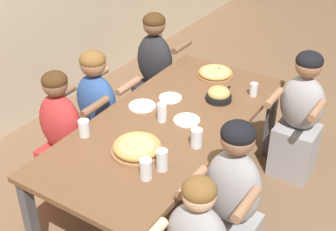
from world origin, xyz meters
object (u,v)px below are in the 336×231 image
Objects in this scene: drinking_glass_b at (146,170)px; diner_near_midleft at (231,209)px; empty_plate_c at (170,98)px; pizza_board_main at (215,73)px; pizza_board_second at (137,148)px; diner_far_right at (155,76)px; diner_far_center at (98,118)px; drinking_glass_e at (162,161)px; drinking_glass_a at (254,90)px; drinking_glass_c at (162,113)px; skillet_bowl at (219,95)px; empty_plate_a at (187,120)px; drinking_glass_f at (196,139)px; diner_far_midleft at (64,143)px; empty_plate_b at (142,106)px; drinking_glass_d at (84,129)px; diner_near_right at (299,120)px.

drinking_glass_b is 0.59m from diner_near_midleft.
pizza_board_main is at bearing -12.17° from empty_plate_c.
pizza_board_second is 1.52m from diner_far_right.
drinking_glass_b is at bearing -34.45° from diner_far_center.
diner_far_right reaches higher than drinking_glass_e.
pizza_board_main is 1.69× the size of empty_plate_c.
drinking_glass_e is (-1.18, 0.09, 0.01)m from drinking_glass_a.
drinking_glass_c is (0.41, 0.07, 0.03)m from pizza_board_second.
diner_far_center reaches higher than drinking_glass_e.
empty_plate_a is at bearing 172.10° from skillet_bowl.
empty_plate_c is 1.37× the size of drinking_glass_f.
pizza_board_main is 0.27× the size of diner_far_midleft.
empty_plate_c is at bearing 126.97° from drinking_glass_a.
skillet_bowl reaches higher than empty_plate_c.
empty_plate_a is at bearing -167.90° from pizza_board_main.
pizza_board_main is at bearing -16.87° from empty_plate_b.
empty_plate_b is 1.92× the size of drinking_glass_a.
drinking_glass_d is (-0.76, 0.22, 0.05)m from empty_plate_c.
empty_plate_c is (-0.18, 0.33, -0.04)m from skillet_bowl.
drinking_glass_b is at bearing -57.67° from diner_far_right.
drinking_glass_b is 0.12× the size of diner_near_right.
drinking_glass_a is 1.38m from drinking_glass_d.
diner_near_right is at bearing -17.61° from drinking_glass_b.
pizza_board_second reaches higher than empty_plate_a.
drinking_glass_a is at bearing -33.09° from drinking_glass_d.
empty_plate_c is 0.99m from drinking_glass_b.
drinking_glass_e reaches higher than empty_plate_a.
diner_far_right reaches higher than diner_far_midleft.
drinking_glass_a reaches higher than empty_plate_c.
diner_far_right is (0.59, 0.54, -0.21)m from empty_plate_c.
diner_far_center reaches higher than diner_far_midleft.
diner_far_midleft is at bearing 151.26° from pizza_board_main.
drinking_glass_b is 1.05× the size of drinking_glass_f.
drinking_glass_c is at bearing 122.21° from empty_plate_a.
pizza_board_second is 0.91m from diner_far_center.
drinking_glass_b is (-1.09, -0.07, 0.01)m from skillet_bowl.
skillet_bowl is at bearing -24.75° from diner_far_right.
drinking_glass_b is (-0.19, -0.20, 0.03)m from pizza_board_second.
diner_near_right is at bearing -36.86° from empty_plate_a.
diner_near_right is at bearing -27.45° from pizza_board_second.
drinking_glass_b is 1.79m from diner_far_right.
drinking_glass_a is 1.31m from drinking_glass_b.
skillet_bowl is 0.97m from drinking_glass_e.
pizza_board_main is 0.44m from drinking_glass_a.
diner_far_midleft is (-1.26, -0.00, -0.04)m from diner_far_right.
empty_plate_b is 0.25m from empty_plate_c.
pizza_board_second is at bearing 171.15° from empty_plate_a.
diner_near_midleft is (-1.26, -1.42, 0.00)m from diner_far_right.
pizza_board_second is at bearing -164.60° from empty_plate_c.
diner_near_midleft is (-1.07, -0.35, -0.25)m from drinking_glass_a.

